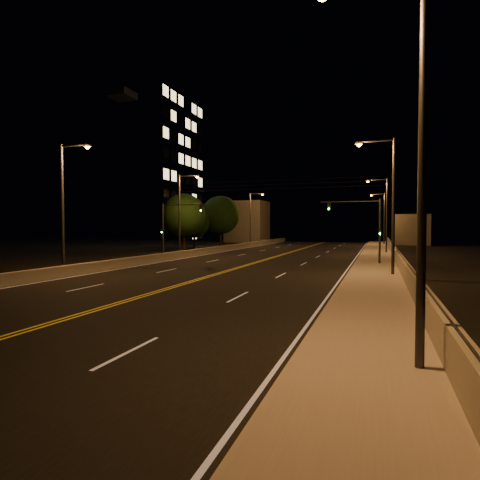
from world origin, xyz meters
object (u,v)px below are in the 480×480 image
(streetlight_3, at_px, (383,215))
(streetlight_4, at_px, (65,200))
(tree_0, at_px, (184,215))
(tree_2, at_px, (221,215))
(streetlight_6, at_px, (252,215))
(streetlight_0, at_px, (409,143))
(building_tower, at_px, (122,172))
(streetlight_1, at_px, (389,198))
(streetlight_2, at_px, (384,211))
(streetlight_5, at_px, (182,210))
(tree_1, at_px, (194,222))
(traffic_signal_left, at_px, (172,224))
(traffic_signal_right, at_px, (367,223))

(streetlight_3, bearing_deg, streetlight_4, -112.66)
(tree_0, bearing_deg, tree_2, 89.12)
(streetlight_6, distance_m, tree_0, 19.30)
(streetlight_0, relative_size, building_tower, 0.35)
(streetlight_1, distance_m, tree_2, 40.20)
(streetlight_1, xyz_separation_m, building_tower, (-42.58, 30.99, 7.42))
(streetlight_2, xyz_separation_m, streetlight_4, (-21.44, -28.40, 0.00))
(streetlight_6, bearing_deg, streetlight_2, -35.47)
(streetlight_5, distance_m, streetlight_6, 26.14)
(tree_1, bearing_deg, streetlight_6, 64.58)
(streetlight_0, bearing_deg, tree_1, 120.80)
(tree_2, bearing_deg, streetlight_1, -52.24)
(tree_2, bearing_deg, streetlight_6, 64.36)
(streetlight_1, distance_m, tree_0, 31.49)
(streetlight_0, xyz_separation_m, streetlight_1, (0.00, 18.26, 0.00))
(streetlight_0, xyz_separation_m, traffic_signal_left, (-20.28, 26.19, -1.62))
(traffic_signal_left, bearing_deg, streetlight_0, -52.24)
(streetlight_0, relative_size, streetlight_5, 1.00)
(streetlight_0, height_order, tree_1, streetlight_0)
(tree_1, bearing_deg, streetlight_0, -59.20)
(streetlight_1, distance_m, traffic_signal_right, 8.24)
(streetlight_0, distance_m, streetlight_5, 37.30)
(streetlight_6, height_order, traffic_signal_left, streetlight_6)
(streetlight_3, relative_size, streetlight_5, 1.00)
(streetlight_4, relative_size, tree_0, 1.19)
(streetlight_6, bearing_deg, traffic_signal_right, -56.86)
(streetlight_3, relative_size, streetlight_4, 1.00)
(streetlight_1, height_order, streetlight_3, same)
(streetlight_1, height_order, tree_1, streetlight_1)
(streetlight_0, xyz_separation_m, streetlight_4, (-21.44, 12.97, 0.00))
(streetlight_2, height_order, traffic_signal_left, streetlight_2)
(traffic_signal_left, bearing_deg, streetlight_6, 92.18)
(traffic_signal_left, bearing_deg, building_tower, 134.04)
(streetlight_2, relative_size, tree_1, 1.45)
(traffic_signal_left, distance_m, building_tower, 33.33)
(streetlight_5, bearing_deg, streetlight_0, -54.90)
(traffic_signal_right, relative_size, traffic_signal_left, 1.00)
(traffic_signal_right, xyz_separation_m, tree_2, (-23.06, 23.85, 1.55))
(streetlight_1, distance_m, building_tower, 53.18)
(tree_1, bearing_deg, tree_0, -74.30)
(streetlight_2, height_order, traffic_signal_right, streetlight_2)
(streetlight_0, relative_size, tree_2, 1.11)
(building_tower, height_order, tree_0, building_tower)
(streetlight_2, xyz_separation_m, streetlight_3, (0.00, 22.97, 0.00))
(traffic_signal_left, bearing_deg, streetlight_3, 62.00)
(streetlight_4, height_order, streetlight_5, same)
(traffic_signal_right, bearing_deg, streetlight_3, 87.66)
(streetlight_2, distance_m, building_tower, 43.94)
(streetlight_5, relative_size, tree_1, 1.45)
(streetlight_2, height_order, streetlight_3, same)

